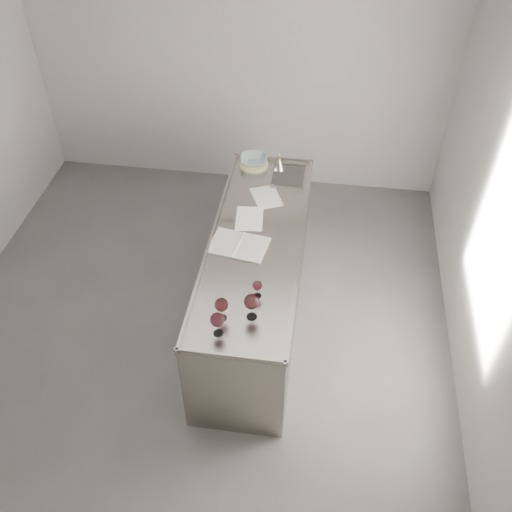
# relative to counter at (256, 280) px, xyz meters

# --- Properties ---
(room_shell) EXTENTS (4.54, 5.04, 2.84)m
(room_shell) POSITION_rel_counter_xyz_m (-0.50, -0.30, 0.93)
(room_shell) COLOR #514E4C
(room_shell) RESTS_ON ground
(counter) EXTENTS (0.77, 2.42, 0.97)m
(counter) POSITION_rel_counter_xyz_m (0.00, 0.00, 0.00)
(counter) COLOR gray
(counter) RESTS_ON ground
(wine_glass_left) EXTENTS (0.10, 0.10, 0.20)m
(wine_glass_left) POSITION_rel_counter_xyz_m (-0.12, -1.00, 0.61)
(wine_glass_left) COLOR white
(wine_glass_left) RESTS_ON counter
(wine_glass_middle) EXTENTS (0.10, 0.10, 0.19)m
(wine_glass_middle) POSITION_rel_counter_xyz_m (-0.12, -0.86, 0.60)
(wine_glass_middle) COLOR white
(wine_glass_middle) RESTS_ON counter
(wine_glass_right) EXTENTS (0.11, 0.11, 0.22)m
(wine_glass_right) POSITION_rel_counter_xyz_m (0.09, -0.82, 0.62)
(wine_glass_right) COLOR white
(wine_glass_right) RESTS_ON counter
(wine_glass_small) EXTENTS (0.07, 0.07, 0.15)m
(wine_glass_small) POSITION_rel_counter_xyz_m (0.10, -0.61, 0.57)
(wine_glass_small) COLOR white
(wine_glass_small) RESTS_ON counter
(notebook) EXTENTS (0.50, 0.39, 0.02)m
(notebook) POSITION_rel_counter_xyz_m (-0.13, -0.09, 0.47)
(notebook) COLOR silver
(notebook) RESTS_ON counter
(loose_paper_top) EXTENTS (0.34, 0.39, 0.00)m
(loose_paper_top) POSITION_rel_counter_xyz_m (0.01, 0.59, 0.47)
(loose_paper_top) COLOR silver
(loose_paper_top) RESTS_ON counter
(loose_paper_under) EXTENTS (0.26, 0.35, 0.00)m
(loose_paper_under) POSITION_rel_counter_xyz_m (-0.10, 0.26, 0.47)
(loose_paper_under) COLOR white
(loose_paper_under) RESTS_ON counter
(trivet) EXTENTS (0.33, 0.33, 0.02)m
(trivet) POSITION_rel_counter_xyz_m (-0.18, 1.08, 0.48)
(trivet) COLOR beige
(trivet) RESTS_ON counter
(ceramic_bowl) EXTENTS (0.29, 0.29, 0.06)m
(ceramic_bowl) POSITION_rel_counter_xyz_m (-0.18, 1.08, 0.52)
(ceramic_bowl) COLOR #87989D
(ceramic_bowl) RESTS_ON trivet
(wine_funnel) EXTENTS (0.12, 0.12, 0.18)m
(wine_funnel) POSITION_rel_counter_xyz_m (0.07, 1.05, 0.52)
(wine_funnel) COLOR gray
(wine_funnel) RESTS_ON counter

